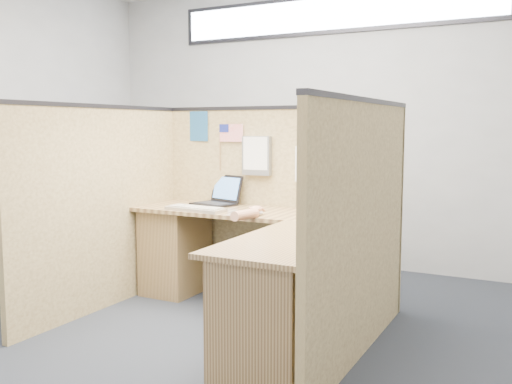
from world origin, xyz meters
The scene contains 14 objects.
floor centered at (0.00, 0.00, 0.00)m, with size 5.00×5.00×0.00m, color #20252E.
wall_back centered at (0.00, 2.25, 1.40)m, with size 5.00×5.00×0.00m, color #A5A7AB.
clerestory_window centered at (0.00, 2.23, 2.45)m, with size 3.30×0.04×0.38m.
cubicle_partitions centered at (0.00, 0.43, 0.77)m, with size 2.06×1.83×1.53m.
l_desk centered at (0.18, 0.29, 0.39)m, with size 1.95×1.75×0.73m.
laptop centered at (-0.45, 0.86, 0.79)m, with size 0.38×0.40×0.24m.
keyboard centered at (-0.41, 0.48, 0.75)m, with size 0.49×0.20×0.03m.
mouse centered at (0.10, 0.48, 0.75)m, with size 0.11×0.06×0.04m, color #B7B7BC.
hand_forearm centered at (0.11, 0.35, 0.77)m, with size 0.11×0.37×0.08m.
blue_poster centered at (-0.70, 0.97, 1.37)m, with size 0.19×0.00×0.25m, color #1C5084.
american_flag centered at (-0.40, 0.96, 1.30)m, with size 0.22×0.01×0.38m.
file_holder centered at (-0.13, 0.94, 1.14)m, with size 0.24×0.05×0.31m.
paper_left centered at (0.31, 0.97, 1.08)m, with size 0.22×0.00×0.28m, color white.
paper_right centered at (0.55, 0.97, 1.09)m, with size 0.23×0.00×0.29m, color white.
Camera 1 is at (1.98, -3.11, 1.36)m, focal length 40.00 mm.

